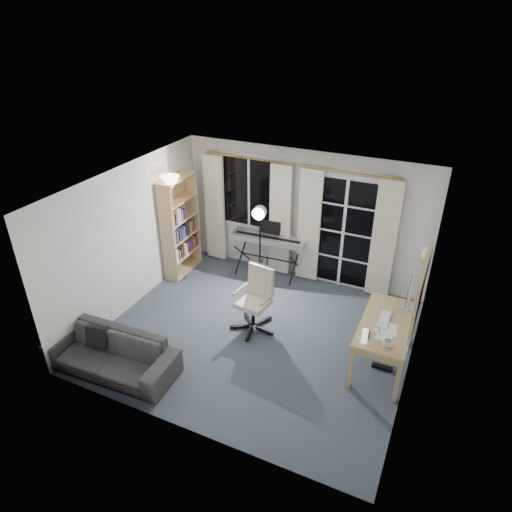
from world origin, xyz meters
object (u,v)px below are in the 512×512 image
Objects in this scene: monitor at (410,292)px; bookshelf at (178,229)px; mug at (388,343)px; studio_light at (259,223)px; torchiere_lamp at (172,198)px; office_chair at (257,293)px; sofa at (110,349)px; desk at (386,328)px; keyboard_piano at (268,239)px.

bookshelf is at bearing 172.09° from monitor.
studio_light is at bearing 148.78° from mug.
mug is (4.00, -1.26, -0.82)m from torchiere_lamp.
sofa is (-1.42, -1.78, -0.24)m from office_chair.
office_chair is at bearing 177.41° from desk.
desk is at bearing -11.09° from torchiere_lamp.
monitor reaches higher than office_chair.
studio_light is 0.89× the size of sofa.
studio_light is 3.04m from sofa.
monitor is at bearing 66.13° from desk.
bookshelf is at bearing 169.84° from studio_light.
bookshelf is at bearing 100.27° from sofa.
torchiere_lamp reaches higher than desk.
bookshelf reaches higher than studio_light.
torchiere_lamp is at bearing 99.18° from sofa.
sofa is at bearing -109.38° from keyboard_piano.
bookshelf reaches higher than sofa.
bookshelf is 1.67m from keyboard_piano.
monitor is at bearing 17.60° from office_chair.
keyboard_piano reaches higher than mug.
office_chair is 0.55× the size of sofa.
studio_light is (1.65, -0.03, 0.45)m from bookshelf.
keyboard_piano reaches higher than sofa.
monitor is (2.17, 0.37, 0.39)m from office_chair.
keyboard_piano is 1.54m from office_chair.
desk is (1.97, -0.08, 0.03)m from office_chair.
bookshelf is at bearing -164.12° from keyboard_piano.
torchiere_lamp is 4.09m from desk.
keyboard_piano is at bearing 157.02° from monitor.
mug is (2.07, -0.58, 0.17)m from office_chair.
bookshelf is 1.39× the size of desk.
keyboard_piano is 1.35× the size of office_chair.
keyboard_piano is 0.83× the size of studio_light.
bookshelf is 15.86× the size of mug.
studio_light is at bearing 167.82° from monitor.
mug is 3.71m from sofa.
keyboard_piano is 0.74× the size of sofa.
bookshelf is at bearing 159.75° from mug.
sofa is at bearing -153.67° from desk.
torchiere_lamp is 2.27m from office_chair.
torchiere_lamp reaches higher than keyboard_piano.
mug reaches higher than sofa.
sofa is at bearing -78.33° from torchiere_lamp.
bookshelf is 1.13× the size of studio_light.
keyboard_piano is at bearing 17.54° from bookshelf.
monitor is 4.23m from sofa.
keyboard_piano reaches higher than desk.
keyboard_piano is 3.41m from sofa.
office_chair is at bearing -170.59° from monitor.
bookshelf reaches higher than monitor.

